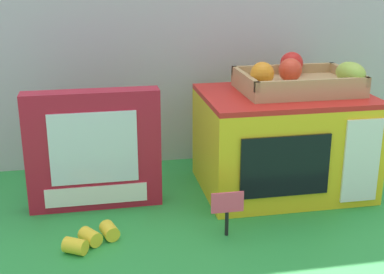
{
  "coord_description": "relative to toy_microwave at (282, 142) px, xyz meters",
  "views": [
    {
      "loc": [
        -0.3,
        -1.14,
        0.55
      ],
      "look_at": [
        -0.07,
        0.05,
        0.16
      ],
      "focal_mm": 49.48,
      "sensor_mm": 36.0,
      "label": 1
    }
  ],
  "objects": [
    {
      "name": "display_back_panel",
      "position": [
        -0.17,
        0.27,
        0.26
      ],
      "size": [
        1.61,
        0.03,
        0.77
      ],
      "primitive_type": "cube",
      "color": "#B7BABF",
      "rests_on": "ground"
    },
    {
      "name": "loose_toy_banana",
      "position": [
        -0.48,
        -0.21,
        -0.11
      ],
      "size": [
        0.12,
        0.1,
        0.03
      ],
      "color": "yellow",
      "rests_on": "ground"
    },
    {
      "name": "price_sign",
      "position": [
        -0.2,
        -0.22,
        -0.06
      ],
      "size": [
        0.07,
        0.01,
        0.1
      ],
      "color": "black",
      "rests_on": "ground"
    },
    {
      "name": "toy_microwave",
      "position": [
        0.0,
        0.0,
        0.0
      ],
      "size": [
        0.4,
        0.31,
        0.25
      ],
      "color": "yellow",
      "rests_on": "ground"
    },
    {
      "name": "cookie_set_box",
      "position": [
        -0.47,
        -0.02,
        0.02
      ],
      "size": [
        0.31,
        0.06,
        0.28
      ],
      "color": "#B2192D",
      "rests_on": "ground"
    },
    {
      "name": "ground_plane",
      "position": [
        -0.17,
        -0.06,
        -0.13
      ],
      "size": [
        1.7,
        1.7,
        0.0
      ],
      "primitive_type": "plane",
      "color": "green",
      "rests_on": "ground"
    },
    {
      "name": "food_groups_crate",
      "position": [
        0.04,
        0.01,
        0.15
      ],
      "size": [
        0.29,
        0.21,
        0.09
      ],
      "color": "tan",
      "rests_on": "toy_microwave"
    }
  ]
}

